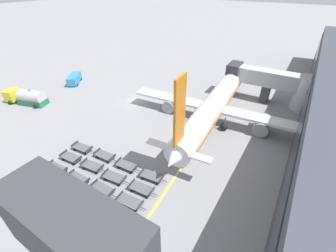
# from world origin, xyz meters

# --- Properties ---
(ground_plane) EXTENTS (500.00, 500.00, 0.00)m
(ground_plane) POSITION_xyz_m (0.00, 0.00, 0.00)
(ground_plane) COLOR gray
(jet_bridge) EXTENTS (17.75, 4.73, 6.79)m
(jet_bridge) POSITION_xyz_m (24.93, 14.35, 4.11)
(jet_bridge) COLOR #B2B5BA
(jet_bridge) RESTS_ON ground_plane
(airplane) EXTENTS (31.23, 37.34, 13.54)m
(airplane) POSITION_xyz_m (16.66, 1.90, 3.16)
(airplane) COLOR silver
(airplane) RESTS_ON ground_plane
(fuel_tanker_secondary) EXTENTS (9.02, 5.06, 3.27)m
(fuel_tanker_secondary) POSITION_xyz_m (-17.80, -12.54, 1.37)
(fuel_tanker_secondary) COLOR yellow
(fuel_tanker_secondary) RESTS_ON ground_plane
(service_van) EXTENTS (4.90, 5.71, 2.04)m
(service_van) POSITION_xyz_m (-18.77, -0.45, 1.12)
(service_van) COLOR teal
(service_van) RESTS_ON ground_plane
(baggage_dolly_row_near_col_a) EXTENTS (3.72, 1.62, 0.92)m
(baggage_dolly_row_near_col_a) POSITION_xyz_m (3.94, -24.21, 0.47)
(baggage_dolly_row_near_col_a) COLOR #515459
(baggage_dolly_row_near_col_a) RESTS_ON ground_plane
(baggage_dolly_row_near_col_b) EXTENTS (3.72, 1.62, 0.92)m
(baggage_dolly_row_near_col_b) POSITION_xyz_m (8.07, -23.91, 0.47)
(baggage_dolly_row_near_col_b) COLOR #515459
(baggage_dolly_row_near_col_b) RESTS_ON ground_plane
(baggage_dolly_row_near_col_c) EXTENTS (3.73, 1.66, 0.92)m
(baggage_dolly_row_near_col_c) POSITION_xyz_m (11.89, -23.47, 0.47)
(baggage_dolly_row_near_col_c) COLOR #515459
(baggage_dolly_row_near_col_c) RESTS_ON ground_plane
(baggage_dolly_row_near_col_d) EXTENTS (3.71, 1.58, 0.92)m
(baggage_dolly_row_near_col_d) POSITION_xyz_m (16.11, -23.25, 0.47)
(baggage_dolly_row_near_col_d) COLOR #515459
(baggage_dolly_row_near_col_d) RESTS_ON ground_plane
(baggage_dolly_row_mid_a_col_a) EXTENTS (3.72, 1.63, 0.92)m
(baggage_dolly_row_mid_a_col_a) POSITION_xyz_m (3.93, -21.88, 0.47)
(baggage_dolly_row_mid_a_col_a) COLOR #515459
(baggage_dolly_row_mid_a_col_a) RESTS_ON ground_plane
(baggage_dolly_row_mid_a_col_b) EXTENTS (3.71, 1.57, 0.92)m
(baggage_dolly_row_mid_a_col_b) POSITION_xyz_m (7.90, -21.61, 0.47)
(baggage_dolly_row_mid_a_col_b) COLOR #515459
(baggage_dolly_row_mid_a_col_b) RESTS_ON ground_plane
(baggage_dolly_row_mid_a_col_c) EXTENTS (3.71, 1.59, 0.92)m
(baggage_dolly_row_mid_a_col_c) POSITION_xyz_m (11.76, -21.18, 0.47)
(baggage_dolly_row_mid_a_col_c) COLOR #515459
(baggage_dolly_row_mid_a_col_c) RESTS_ON ground_plane
(baggage_dolly_row_mid_a_col_d) EXTENTS (3.74, 1.70, 0.92)m
(baggage_dolly_row_mid_a_col_d) POSITION_xyz_m (15.73, -20.83, 0.47)
(baggage_dolly_row_mid_a_col_d) COLOR #515459
(baggage_dolly_row_mid_a_col_d) RESTS_ON ground_plane
(baggage_dolly_row_mid_b_col_a) EXTENTS (3.75, 1.73, 0.92)m
(baggage_dolly_row_mid_b_col_a) POSITION_xyz_m (3.75, -19.41, 0.47)
(baggage_dolly_row_mid_b_col_a) COLOR #515459
(baggage_dolly_row_mid_b_col_a) RESTS_ON ground_plane
(baggage_dolly_row_mid_b_col_b) EXTENTS (3.76, 1.81, 0.92)m
(baggage_dolly_row_mid_b_col_b) POSITION_xyz_m (7.67, -19.02, 0.47)
(baggage_dolly_row_mid_b_col_b) COLOR #515459
(baggage_dolly_row_mid_b_col_b) RESTS_ON ground_plane
(baggage_dolly_row_mid_b_col_c) EXTENTS (3.76, 1.79, 0.92)m
(baggage_dolly_row_mid_b_col_c) POSITION_xyz_m (11.62, -18.96, 0.47)
(baggage_dolly_row_mid_b_col_c) COLOR #515459
(baggage_dolly_row_mid_b_col_c) RESTS_ON ground_plane
(baggage_dolly_row_mid_b_col_d) EXTENTS (3.75, 1.74, 0.92)m
(baggage_dolly_row_mid_b_col_d) POSITION_xyz_m (15.70, -18.60, 0.47)
(baggage_dolly_row_mid_b_col_d) COLOR #515459
(baggage_dolly_row_mid_b_col_d) RESTS_ON ground_plane
(baggage_dolly_row_far_col_a) EXTENTS (3.75, 1.74, 0.92)m
(baggage_dolly_row_far_col_a) POSITION_xyz_m (3.39, -17.09, 0.47)
(baggage_dolly_row_far_col_a) COLOR #515459
(baggage_dolly_row_far_col_a) RESTS_ON ground_plane
(baggage_dolly_row_far_col_b) EXTENTS (3.73, 1.66, 0.92)m
(baggage_dolly_row_far_col_b) POSITION_xyz_m (7.54, -16.58, 0.47)
(baggage_dolly_row_far_col_b) COLOR #515459
(baggage_dolly_row_far_col_b) RESTS_ON ground_plane
(baggage_dolly_row_far_col_c) EXTENTS (3.74, 1.70, 0.92)m
(baggage_dolly_row_far_col_c) POSITION_xyz_m (11.56, -16.48, 0.47)
(baggage_dolly_row_far_col_c) COLOR #515459
(baggage_dolly_row_far_col_c) RESTS_ON ground_plane
(baggage_dolly_row_far_col_d) EXTENTS (3.76, 1.81, 0.92)m
(baggage_dolly_row_far_col_d) POSITION_xyz_m (15.59, -16.29, 0.47)
(baggage_dolly_row_far_col_d) COLOR #515459
(baggage_dolly_row_far_col_d) RESTS_ON ground_plane
(stand_guidance_stripe) EXTENTS (2.87, 33.23, 0.01)m
(stand_guidance_stripe) POSITION_xyz_m (17.31, -5.90, 0.00)
(stand_guidance_stripe) COLOR yellow
(stand_guidance_stripe) RESTS_ON ground_plane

